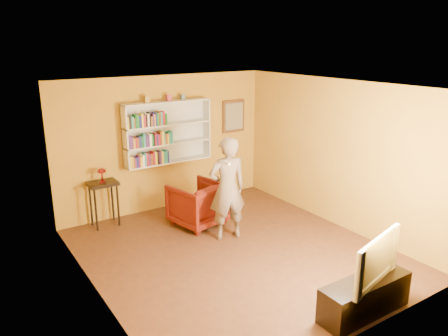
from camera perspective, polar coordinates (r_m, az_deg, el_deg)
The scene contains 16 objects.
room_shell at distance 6.88m, azimuth 1.55°, elevation -3.46°, with size 5.30×5.80×2.88m.
bookshelf at distance 8.74m, azimuth -7.52°, elevation 4.67°, with size 1.80×0.29×1.23m.
books_row_lower at distance 8.57m, azimuth -9.79°, elevation 1.15°, with size 0.81×0.19×0.27m.
books_row_middle at distance 8.50m, azimuth -9.59°, elevation 3.65°, with size 0.91×0.19×0.26m.
books_row_upper at distance 8.40m, azimuth -10.06°, elevation 6.16°, with size 0.80×0.19×0.27m.
ornament_left at distance 8.40m, azimuth -10.07°, elevation 8.81°, with size 0.09×0.09×0.13m, color #AD8431.
ornament_centre at distance 8.59m, azimuth -7.25°, elevation 9.09°, with size 0.09×0.09×0.12m, color #AC394D.
ornament_right at distance 8.73m, azimuth -5.45°, elevation 9.20°, with size 0.08×0.08×0.11m, color slate.
framed_painting at distance 9.57m, azimuth 1.27°, elevation 6.79°, with size 0.55×0.05×0.70m.
console_table at distance 8.33m, azimuth -15.51°, elevation -2.75°, with size 0.52×0.40×0.85m.
ruby_lustre at distance 8.23m, azimuth -15.69°, elevation -0.53°, with size 0.16×0.16×0.26m.
armchair at distance 8.19m, azimuth -3.47°, elevation -4.70°, with size 0.87×0.90×0.82m, color #4B0805.
person at distance 7.47m, azimuth 0.42°, elevation -2.72°, with size 0.66×0.43×1.81m, color #6D5C50.
game_remote at distance 6.83m, azimuth 0.36°, elevation 0.65°, with size 0.04×0.15×0.04m, color white.
tv_cabinet at distance 6.02m, azimuth 17.90°, elevation -15.71°, with size 1.32×0.39×0.47m, color black.
television at distance 5.76m, azimuth 18.39°, elevation -11.06°, with size 1.09×0.14×0.63m, color black.
Camera 1 is at (-3.71, -5.30, 3.37)m, focal length 35.00 mm.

